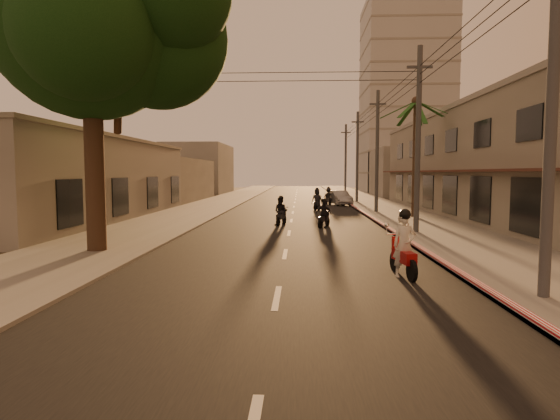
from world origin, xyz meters
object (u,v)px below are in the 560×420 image
(broadleaf_tree, at_px, (102,20))
(scooter_far_a, at_px, (317,200))
(parked_car, at_px, (340,198))
(scooter_mid_a, at_px, (281,212))
(scooter_mid_b, at_px, (324,214))
(scooter_red, at_px, (404,247))
(scooter_far_b, at_px, (328,197))
(palm_tree, at_px, (416,108))

(broadleaf_tree, height_order, scooter_far_a, broadleaf_tree)
(broadleaf_tree, distance_m, parked_car, 29.51)
(scooter_mid_a, xyz_separation_m, scooter_far_a, (2.42, 10.71, 0.05))
(scooter_mid_b, height_order, scooter_far_a, scooter_far_a)
(scooter_mid_b, distance_m, parked_car, 18.14)
(scooter_red, bearing_deg, scooter_far_a, 86.00)
(scooter_far_a, relative_size, scooter_far_b, 1.07)
(scooter_far_a, bearing_deg, scooter_far_b, 92.95)
(scooter_mid_a, bearing_deg, scooter_far_b, 92.30)
(broadleaf_tree, xyz_separation_m, parked_car, (10.80, 26.32, -7.81))
(broadleaf_tree, distance_m, scooter_red, 13.20)
(scooter_far_a, bearing_deg, scooter_mid_a, -88.48)
(parked_car, bearing_deg, scooter_red, -102.99)
(palm_tree, distance_m, scooter_red, 19.18)
(palm_tree, relative_size, scooter_mid_a, 4.83)
(broadleaf_tree, height_order, scooter_red, broadleaf_tree)
(scooter_far_b, bearing_deg, scooter_mid_b, -107.88)
(broadleaf_tree, height_order, parked_car, broadleaf_tree)
(palm_tree, distance_m, scooter_far_b, 14.98)
(broadleaf_tree, height_order, scooter_mid_b, broadleaf_tree)
(scooter_mid_b, bearing_deg, scooter_far_b, 108.50)
(broadleaf_tree, relative_size, parked_car, 2.84)
(scooter_red, height_order, scooter_far_b, scooter_red)
(scooter_red, height_order, parked_car, scooter_red)
(palm_tree, distance_m, parked_car, 14.56)
(scooter_mid_a, distance_m, scooter_far_a, 10.98)
(scooter_red, relative_size, parked_car, 0.47)
(broadleaf_tree, bearing_deg, scooter_far_a, 67.05)
(scooter_far_b, distance_m, parked_car, 1.04)
(palm_tree, relative_size, scooter_far_b, 4.84)
(scooter_mid_b, bearing_deg, palm_tree, 64.52)
(broadleaf_tree, bearing_deg, parked_car, 67.69)
(broadleaf_tree, relative_size, scooter_far_b, 7.13)
(scooter_far_a, bearing_deg, scooter_mid_b, -76.02)
(scooter_far_a, xyz_separation_m, parked_car, (2.31, 6.26, -0.15))
(palm_tree, bearing_deg, parked_car, 106.99)
(scooter_red, height_order, scooter_far_a, scooter_red)
(scooter_red, distance_m, scooter_mid_a, 13.67)
(broadleaf_tree, bearing_deg, scooter_red, -20.08)
(broadleaf_tree, relative_size, scooter_far_a, 6.68)
(scooter_mid_a, xyz_separation_m, scooter_mid_b, (2.36, -1.02, -0.04))
(scooter_red, bearing_deg, broadleaf_tree, 152.00)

